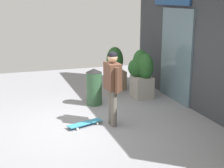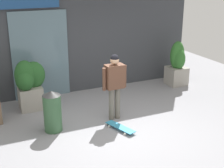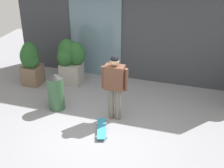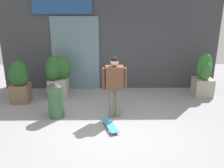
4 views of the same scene
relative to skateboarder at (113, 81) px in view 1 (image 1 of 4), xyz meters
name	(u,v)px [view 1 (image 1 of 4)]	position (x,y,z in m)	size (l,w,h in m)	color
ground_plane	(89,126)	(-0.10, -0.51, -0.98)	(12.00, 12.00, 0.00)	gray
building_facade	(206,35)	(-0.15, 2.32, 0.87)	(7.17, 0.31, 3.72)	#383A3F
skateboarder	(113,81)	(0.00, 0.00, 0.00)	(0.62, 0.27, 1.61)	#666056
skateboard	(85,123)	(-0.12, -0.58, -0.92)	(0.44, 0.82, 0.08)	teal
planter_box_right	(142,71)	(-1.74, 1.43, -0.25)	(0.78, 0.61, 1.32)	gray
planter_box_mid	(115,66)	(-2.76, 1.01, -0.27)	(0.55, 0.56, 1.29)	brown
trash_bin	(94,87)	(-1.51, 0.01, -0.50)	(0.41, 0.41, 0.95)	#335938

